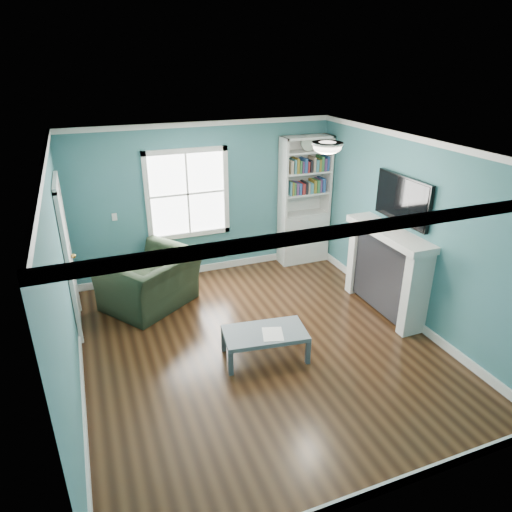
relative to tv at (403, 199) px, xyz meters
name	(u,v)px	position (x,y,z in m)	size (l,w,h in m)	color
floor	(260,345)	(-2.20, -0.20, -1.72)	(5.00, 5.00, 0.00)	black
room_walls	(260,235)	(-2.20, -0.20, -0.14)	(5.00, 5.00, 5.00)	#387674
trim	(260,261)	(-2.20, -0.20, -0.49)	(4.50, 5.00, 2.60)	white
window	(188,194)	(-2.50, 2.29, -0.27)	(1.40, 0.06, 1.50)	white
bookshelf	(304,213)	(-0.43, 2.10, -0.80)	(0.90, 0.35, 2.31)	silver
fireplace	(386,272)	(-0.12, 0.00, -1.09)	(0.44, 1.58, 1.30)	black
tv	(403,199)	(0.00, 0.00, 0.00)	(0.06, 1.10, 0.65)	black
door	(68,257)	(-4.42, 1.20, -0.65)	(0.12, 0.98, 2.17)	silver
ceiling_fixture	(327,147)	(-1.30, -0.10, 0.82)	(0.38, 0.38, 0.15)	white
light_switch	(114,217)	(-3.70, 2.28, -0.52)	(0.08, 0.01, 0.12)	white
recliner	(150,272)	(-3.35, 1.40, -1.16)	(1.30, 0.84, 1.13)	black
coffee_table	(265,335)	(-2.23, -0.46, -1.40)	(1.10, 0.70, 0.38)	#474E56
paper_sheet	(273,334)	(-2.17, -0.55, -1.35)	(0.25, 0.32, 0.00)	white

